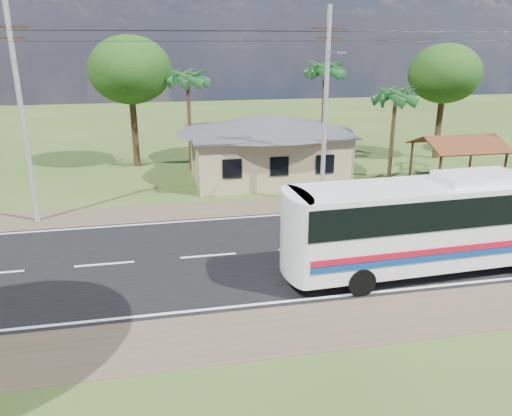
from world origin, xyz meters
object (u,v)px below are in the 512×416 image
Objects in this scene: motorcycle at (412,186)px; person at (473,190)px; coach_bus at (449,216)px; waiting_shed at (459,144)px.

person reaches higher than motorcycle.
coach_bus is 11.25m from motorcycle.
person is at bearing 47.49° from coach_bus.
coach_bus reaches higher than person.
waiting_shed reaches higher than person.
coach_bus reaches higher than waiting_shed.
coach_bus is 7.36× the size of motorcycle.
coach_bus reaches higher than motorcycle.
waiting_shed is 4.69m from motorcycle.
waiting_shed is at bearing 53.74° from coach_bus.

